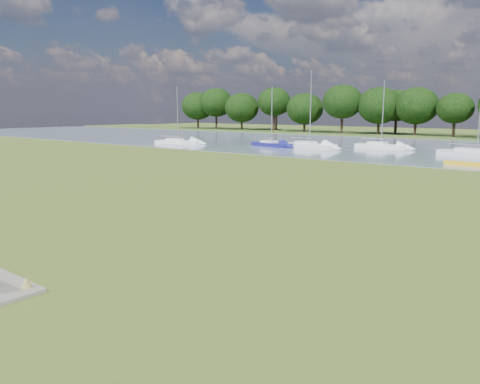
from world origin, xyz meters
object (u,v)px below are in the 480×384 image
Objects in this scene: sailboat_1 at (381,145)px; sailboat_5 at (309,144)px; kayak at (464,163)px; sailboat_7 at (178,141)px; sailboat_3 at (271,143)px; sailboat_6 at (476,152)px.

sailboat_1 is 0.87× the size of sailboat_5.
kayak is at bearing -46.41° from sailboat_1.
kayak is 21.69m from sailboat_5.
kayak is 38.68m from sailboat_7.
sailboat_3 is 0.96× the size of sailboat_7.
sailboat_3 is at bearing 164.04° from kayak.
kayak is 0.42× the size of sailboat_3.
sailboat_1 is 1.04× the size of sailboat_7.
sailboat_3 is at bearing -157.89° from sailboat_1.
sailboat_3 is 0.80× the size of sailboat_5.
sailboat_5 is 0.96× the size of sailboat_6.
sailboat_3 is 5.22m from sailboat_5.
sailboat_6 is at bearing -21.26° from sailboat_1.
sailboat_5 reaches higher than sailboat_1.
sailboat_1 is 13.84m from sailboat_3.
sailboat_3 reaches higher than kayak.
sailboat_3 is at bearing -161.56° from sailboat_5.
sailboat_3 is 0.77× the size of sailboat_6.
sailboat_7 reaches higher than sailboat_3.
sailboat_7 is (-25.96, -9.74, -0.08)m from sailboat_1.
sailboat_6 is at bearing -10.83° from sailboat_7.
sailboat_7 is (-18.40, -5.21, -0.08)m from sailboat_5.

